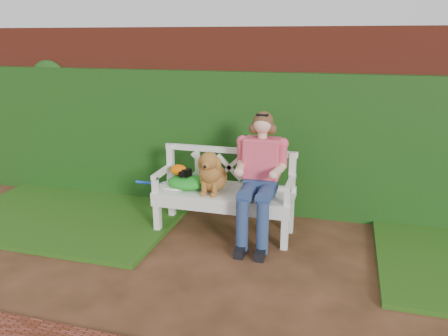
# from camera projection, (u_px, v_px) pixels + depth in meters

# --- Properties ---
(ground) EXTENTS (60.00, 60.00, 0.00)m
(ground) POSITION_uv_depth(u_px,v_px,m) (250.00, 282.00, 3.87)
(ground) COLOR #342011
(brick_wall) EXTENTS (10.00, 0.30, 2.20)m
(brick_wall) POSITION_uv_depth(u_px,v_px,m) (286.00, 121.00, 5.30)
(brick_wall) COLOR maroon
(brick_wall) RESTS_ON ground
(ivy_hedge) EXTENTS (10.00, 0.18, 1.70)m
(ivy_hedge) POSITION_uv_depth(u_px,v_px,m) (282.00, 145.00, 5.17)
(ivy_hedge) COLOR #1F5213
(ivy_hedge) RESTS_ON ground
(grass_left) EXTENTS (2.60, 2.00, 0.05)m
(grass_left) POSITION_uv_depth(u_px,v_px,m) (74.00, 213.00, 5.32)
(grass_left) COLOR #1F5314
(grass_left) RESTS_ON ground
(garden_bench) EXTENTS (1.59, 0.62, 0.48)m
(garden_bench) POSITION_uv_depth(u_px,v_px,m) (224.00, 212.00, 4.78)
(garden_bench) COLOR white
(garden_bench) RESTS_ON ground
(seated_woman) EXTENTS (0.70, 0.85, 1.33)m
(seated_woman) POSITION_uv_depth(u_px,v_px,m) (261.00, 179.00, 4.54)
(seated_woman) COLOR #D1465F
(seated_woman) RESTS_ON ground
(dog) EXTENTS (0.47, 0.53, 0.48)m
(dog) POSITION_uv_depth(u_px,v_px,m) (212.00, 171.00, 4.65)
(dog) COLOR brown
(dog) RESTS_ON garden_bench
(tennis_racket) EXTENTS (0.71, 0.34, 0.03)m
(tennis_racket) POSITION_uv_depth(u_px,v_px,m) (172.00, 185.00, 4.87)
(tennis_racket) COLOR white
(tennis_racket) RESTS_ON garden_bench
(green_bag) EXTENTS (0.53, 0.47, 0.15)m
(green_bag) POSITION_uv_depth(u_px,v_px,m) (187.00, 182.00, 4.80)
(green_bag) COLOR #207E2E
(green_bag) RESTS_ON garden_bench
(camera_item) EXTENTS (0.14, 0.12, 0.08)m
(camera_item) POSITION_uv_depth(u_px,v_px,m) (185.00, 172.00, 4.76)
(camera_item) COLOR black
(camera_item) RESTS_ON green_bag
(baseball_glove) EXTENTS (0.21, 0.16, 0.12)m
(baseball_glove) POSITION_uv_depth(u_px,v_px,m) (179.00, 170.00, 4.79)
(baseball_glove) COLOR #E36003
(baseball_glove) RESTS_ON green_bag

